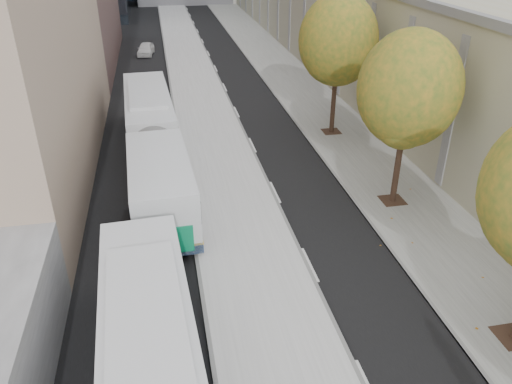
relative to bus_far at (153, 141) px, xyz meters
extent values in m
cube|color=#B0B0B0|center=(3.47, 7.19, -1.53)|extent=(4.25, 150.00, 0.15)
cube|color=gray|center=(11.47, 7.19, -1.57)|extent=(4.75, 150.00, 0.08)
cylinder|color=#2F2617|center=(10.94, -5.81, 0.16)|extent=(0.28, 0.28, 3.38)
sphere|color=#375A1F|center=(10.94, -5.81, 3.87)|extent=(4.40, 4.40, 4.40)
cylinder|color=#2F2617|center=(10.94, 3.19, 0.23)|extent=(0.28, 0.28, 3.51)
sphere|color=#375A1F|center=(10.94, 3.19, 4.09)|extent=(4.60, 4.60, 4.60)
cube|color=silver|center=(0.00, 0.01, -0.14)|extent=(3.38, 17.75, 2.94)
cube|color=black|center=(0.00, 0.01, 0.40)|extent=(3.41, 17.04, 1.02)
cube|color=#0A7A4D|center=(0.00, -8.79, -0.48)|extent=(1.86, 0.15, 1.14)
imported|color=silver|center=(-0.47, 26.69, -1.01)|extent=(1.89, 3.66, 1.19)
camera|label=1|loc=(0.64, -24.77, 10.08)|focal=35.00mm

